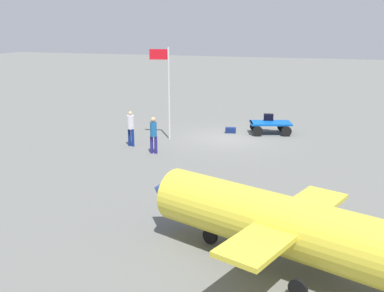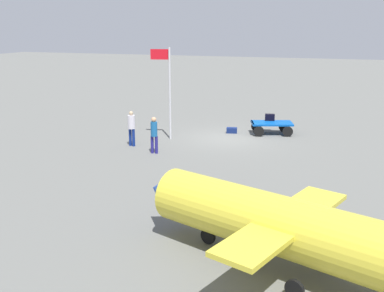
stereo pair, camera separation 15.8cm
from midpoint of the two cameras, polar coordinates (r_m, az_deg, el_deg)
ground_plane at (r=23.81m, az=4.22°, el=1.00°), size 120.00×120.00×0.00m
luggage_cart at (r=24.96m, az=9.63°, el=2.62°), size 2.44×1.90×0.64m
suitcase_tan at (r=25.36m, az=9.44°, el=3.61°), size 0.57×0.41×0.35m
suitcase_maroon at (r=24.95m, az=4.71°, el=1.99°), size 0.64×0.44×0.29m
worker_lead at (r=20.80m, az=-5.10°, el=1.66°), size 0.34×0.34×1.71m
worker_trailing at (r=22.18m, az=-7.94°, el=2.53°), size 0.41×0.41×1.73m
airplane_near at (r=11.21m, az=10.29°, el=-9.53°), size 7.93×4.95×3.08m
flagpole at (r=23.13m, az=-3.43°, el=7.68°), size 1.03×0.22×4.68m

